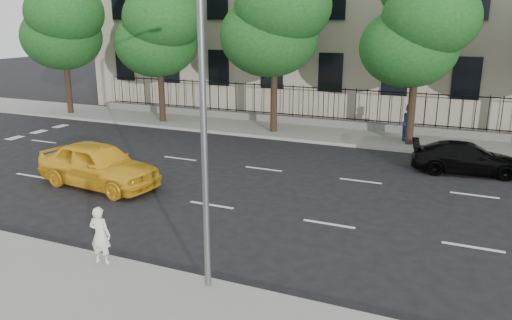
{
  "coord_description": "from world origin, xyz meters",
  "views": [
    {
      "loc": [
        7.5,
        -11.14,
        5.95
      ],
      "look_at": [
        1.39,
        3.0,
        1.58
      ],
      "focal_mm": 35.0,
      "sensor_mm": 36.0,
      "label": 1
    }
  ],
  "objects_px": {
    "street_light": "(214,59)",
    "yellow_taxi": "(98,165)",
    "woman_near": "(100,235)",
    "black_sedan": "(467,158)"
  },
  "relations": [
    {
      "from": "street_light",
      "to": "yellow_taxi",
      "type": "relative_size",
      "value": 1.67
    },
    {
      "from": "yellow_taxi",
      "to": "woman_near",
      "type": "relative_size",
      "value": 3.3
    },
    {
      "from": "street_light",
      "to": "yellow_taxi",
      "type": "xyz_separation_m",
      "value": [
        -7.22,
        4.37,
        -4.32
      ]
    },
    {
      "from": "black_sedan",
      "to": "yellow_taxi",
      "type": "bearing_deg",
      "value": 112.39
    },
    {
      "from": "street_light",
      "to": "yellow_taxi",
      "type": "height_order",
      "value": "street_light"
    },
    {
      "from": "street_light",
      "to": "black_sedan",
      "type": "height_order",
      "value": "street_light"
    },
    {
      "from": "street_light",
      "to": "yellow_taxi",
      "type": "distance_m",
      "value": 9.48
    },
    {
      "from": "yellow_taxi",
      "to": "black_sedan",
      "type": "xyz_separation_m",
      "value": [
        12.35,
        7.13,
        -0.21
      ]
    },
    {
      "from": "black_sedan",
      "to": "woman_near",
      "type": "relative_size",
      "value": 2.9
    },
    {
      "from": "yellow_taxi",
      "to": "woman_near",
      "type": "bearing_deg",
      "value": -133.21
    }
  ]
}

